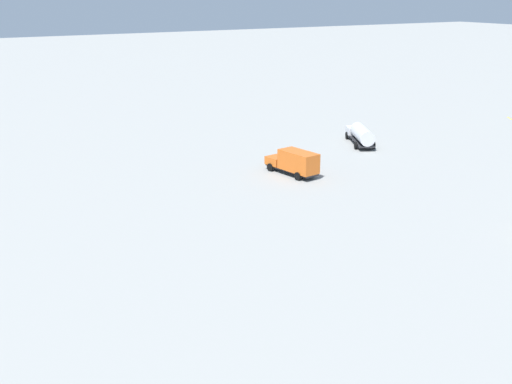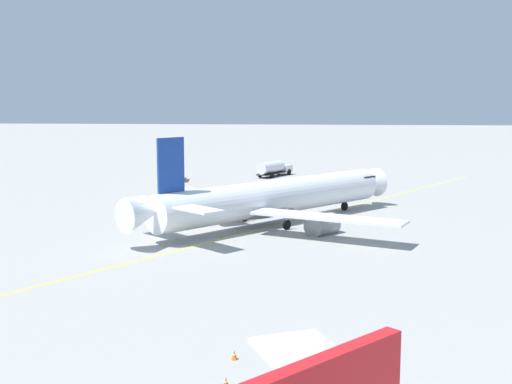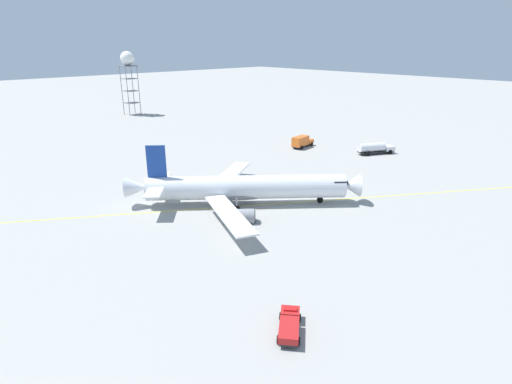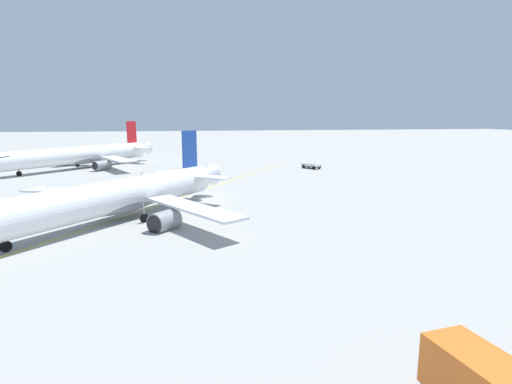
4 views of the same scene
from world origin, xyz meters
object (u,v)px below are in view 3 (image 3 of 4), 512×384
(fuel_tanker_truck, at_px, (375,148))
(radar_tower, at_px, (128,62))
(airliner_main, at_px, (244,188))
(ops_pickup_truck, at_px, (289,325))
(catering_truck_truck, at_px, (302,141))

(fuel_tanker_truck, height_order, radar_tower, radar_tower)
(airliner_main, distance_m, radar_tower, 107.14)
(ops_pickup_truck, distance_m, radar_tower, 140.58)
(catering_truck_truck, height_order, ops_pickup_truck, catering_truck_truck)
(catering_truck_truck, relative_size, ops_pickup_truck, 1.48)
(ops_pickup_truck, bearing_deg, airliner_main, 15.99)
(ops_pickup_truck, xyz_separation_m, radar_tower, (-51.59, -129.42, 18.73))
(radar_tower, bearing_deg, ops_pickup_truck, 68.27)
(catering_truck_truck, bearing_deg, fuel_tanker_truck, -72.87)
(airliner_main, bearing_deg, catering_truck_truck, 68.02)
(catering_truck_truck, height_order, radar_tower, radar_tower)
(fuel_tanker_truck, bearing_deg, airliner_main, -148.86)
(airliner_main, relative_size, radar_tower, 1.41)
(fuel_tanker_truck, distance_m, ops_pickup_truck, 73.75)
(airliner_main, relative_size, ops_pickup_truck, 6.23)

